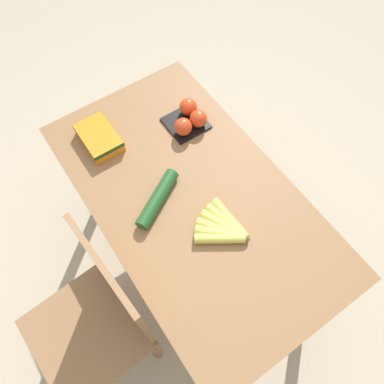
# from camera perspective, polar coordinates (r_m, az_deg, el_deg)

# --- Properties ---
(ground_plane) EXTENTS (12.00, 12.00, 0.00)m
(ground_plane) POSITION_cam_1_polar(r_m,az_deg,el_deg) (2.11, 0.00, -10.09)
(ground_plane) COLOR #B7A88E
(dining_table) EXTENTS (1.25, 0.70, 0.75)m
(dining_table) POSITION_cam_1_polar(r_m,az_deg,el_deg) (1.52, 0.00, -2.70)
(dining_table) COLOR olive
(dining_table) RESTS_ON ground_plane
(chair) EXTENTS (0.45, 0.43, 0.98)m
(chair) POSITION_cam_1_polar(r_m,az_deg,el_deg) (1.56, -13.90, -18.28)
(chair) COLOR #8E6642
(chair) RESTS_ON ground_plane
(banana_bunch) EXTENTS (0.20, 0.18, 0.04)m
(banana_bunch) POSITION_cam_1_polar(r_m,az_deg,el_deg) (1.34, 4.85, -5.53)
(banana_bunch) COLOR brown
(banana_bunch) RESTS_ON dining_table
(tomato_pack) EXTENTS (0.16, 0.16, 0.08)m
(tomato_pack) POSITION_cam_1_polar(r_m,az_deg,el_deg) (1.57, -0.43, 11.16)
(tomato_pack) COLOR black
(tomato_pack) RESTS_ON dining_table
(carrot_bag) EXTENTS (0.19, 0.13, 0.05)m
(carrot_bag) POSITION_cam_1_polar(r_m,az_deg,el_deg) (1.57, -14.02, 8.11)
(carrot_bag) COLOR orange
(carrot_bag) RESTS_ON dining_table
(cucumber_near) EXTENTS (0.17, 0.24, 0.05)m
(cucumber_near) POSITION_cam_1_polar(r_m,az_deg,el_deg) (1.39, -5.29, -1.01)
(cucumber_near) COLOR #1E5123
(cucumber_near) RESTS_ON dining_table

